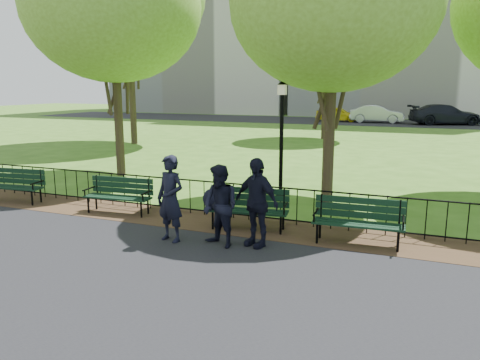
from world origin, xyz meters
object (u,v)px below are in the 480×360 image
at_px(park_bench_right_a, 359,216).
at_px(taxi, 338,114).
at_px(person_mid, 220,206).
at_px(tree_near_w, 113,6).
at_px(person_left, 170,199).
at_px(sedan_silver, 377,114).
at_px(park_bench_left_a, 119,191).
at_px(tree_near_e, 334,2).
at_px(person_right, 256,202).
at_px(sedan_dark, 445,114).
at_px(park_bench_left_b, 14,182).
at_px(park_bench_main, 232,202).
at_px(tree_far_c, 327,43).
at_px(lamppost, 281,136).

distance_m(park_bench_right_a, taxi, 34.05).
distance_m(person_mid, taxi, 34.86).
relative_size(tree_near_w, person_left, 4.66).
xyz_separation_m(person_mid, sedan_silver, (-0.48, 34.51, -0.07)).
xyz_separation_m(park_bench_left_a, tree_near_e, (4.67, 3.26, 4.82)).
bearing_deg(person_left, person_right, 24.77).
bearing_deg(sedan_silver, tree_near_w, 163.99).
bearing_deg(tree_near_e, person_mid, -104.72).
relative_size(tree_near_e, sedan_dark, 1.35).
relative_size(taxi, sedan_silver, 0.85).
height_order(park_bench_left_b, tree_near_w, tree_near_w).
bearing_deg(sedan_dark, park_bench_left_b, 140.10).
xyz_separation_m(park_bench_main, tree_near_e, (1.47, 3.45, 4.74)).
relative_size(park_bench_main, sedan_silver, 0.42).
xyz_separation_m(tree_far_c, sedan_dark, (7.18, 14.20, -4.83)).
bearing_deg(park_bench_left_b, lamppost, 16.87).
distance_m(park_bench_left_b, park_bench_right_a, 9.47).
bearing_deg(person_right, park_bench_main, 155.90).
height_order(person_left, person_mid, person_left).
bearing_deg(person_right, tree_near_w, 163.32).
distance_m(park_bench_right_a, tree_far_c, 20.28).
xyz_separation_m(tree_far_c, sedan_silver, (1.70, 14.25, -4.90)).
distance_m(park_bench_right_a, person_mid, 2.85).
height_order(park_bench_main, tree_far_c, tree_far_c).
bearing_deg(tree_far_c, park_bench_left_b, -103.96).
bearing_deg(park_bench_left_a, person_right, -19.38).
bearing_deg(person_left, tree_near_w, 145.96).
bearing_deg(park_bench_left_b, tree_far_c, 68.83).
xyz_separation_m(lamppost, person_mid, (0.05, -4.32, -0.98)).
height_order(park_bench_right_a, taxi, taxi).
distance_m(park_bench_left_a, park_bench_right_a, 6.02).
relative_size(park_bench_left_a, person_mid, 1.07).
xyz_separation_m(park_bench_main, lamppost, (0.20, 3.12, 1.19)).
bearing_deg(tree_near_w, park_bench_left_b, -94.32).
relative_size(park_bench_main, taxi, 0.50).
bearing_deg(park_bench_left_b, person_mid, -17.51).
xyz_separation_m(tree_near_w, person_left, (5.46, -5.79, -4.96)).
bearing_deg(taxi, tree_far_c, -177.41).
xyz_separation_m(park_bench_left_a, park_bench_right_a, (6.02, -0.17, 0.03)).
height_order(tree_far_c, sedan_silver, tree_far_c).
height_order(lamppost, sedan_dark, lamppost).
relative_size(tree_near_w, taxi, 2.16).
xyz_separation_m(person_mid, person_right, (0.65, 0.31, 0.07)).
distance_m(person_mid, sedan_dark, 34.82).
bearing_deg(park_bench_left_b, person_left, -20.03).
distance_m(park_bench_left_b, taxi, 33.52).
xyz_separation_m(lamppost, tree_near_w, (-6.51, 1.41, 4.05)).
height_order(park_bench_left_b, sedan_dark, sedan_dark).
xyz_separation_m(tree_far_c, person_left, (1.07, -20.33, -4.75)).
height_order(person_left, sedan_silver, person_left).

